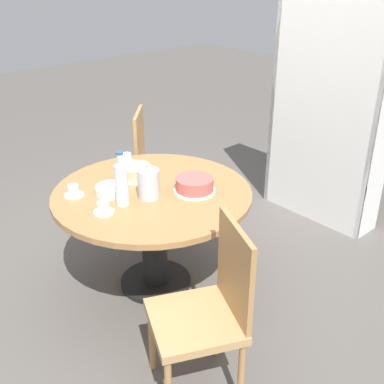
{
  "coord_description": "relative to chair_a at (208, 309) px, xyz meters",
  "views": [
    {
      "loc": [
        2.16,
        -1.6,
        2.02
      ],
      "look_at": [
        0.0,
        0.33,
        0.58
      ],
      "focal_mm": 45.0,
      "sensor_mm": 36.0,
      "label": 1
    }
  ],
  "objects": [
    {
      "name": "ground_plane",
      "position": [
        -0.85,
        0.33,
        -0.49
      ],
      "size": [
        14.0,
        14.0,
        0.0
      ],
      "primitive_type": "plane",
      "color": "#56514C"
    },
    {
      "name": "dining_table",
      "position": [
        -0.85,
        0.33,
        0.06
      ],
      "size": [
        1.24,
        1.24,
        0.7
      ],
      "color": "black",
      "rests_on": "ground_plane"
    },
    {
      "name": "chair_a",
      "position": [
        0.0,
        0.0,
        0.0
      ],
      "size": [
        0.56,
        0.56,
        0.93
      ],
      "rotation": [
        0.0,
        0.0,
        5.84
      ],
      "color": "#A87A47",
      "rests_on": "ground_plane"
    },
    {
      "name": "chair_b",
      "position": [
        -1.56,
        0.91,
        0.0
      ],
      "size": [
        0.59,
        0.59,
        0.93
      ],
      "rotation": [
        0.0,
        0.0,
        8.67
      ],
      "color": "#A87A47",
      "rests_on": "ground_plane"
    },
    {
      "name": "bookshelf",
      "position": [
        -0.71,
        1.97,
        0.42
      ],
      "size": [
        0.96,
        0.28,
        1.82
      ],
      "rotation": [
        0.0,
        0.0,
        3.14
      ],
      "color": "silver",
      "rests_on": "ground_plane"
    },
    {
      "name": "coffee_pot",
      "position": [
        -0.8,
        0.26,
        0.31
      ],
      "size": [
        0.13,
        0.13,
        0.22
      ],
      "color": "silver",
      "rests_on": "dining_table"
    },
    {
      "name": "water_bottle",
      "position": [
        -0.83,
        0.09,
        0.34
      ],
      "size": [
        0.08,
        0.08,
        0.33
      ],
      "color": "silver",
      "rests_on": "dining_table"
    },
    {
      "name": "cake_main",
      "position": [
        -0.67,
        0.52,
        0.25
      ],
      "size": [
        0.26,
        0.26,
        0.09
      ],
      "color": "white",
      "rests_on": "dining_table"
    },
    {
      "name": "cake_second",
      "position": [
        -1.08,
        0.37,
        0.25
      ],
      "size": [
        0.24,
        0.24,
        0.08
      ],
      "color": "white",
      "rests_on": "dining_table"
    },
    {
      "name": "cup_a",
      "position": [
        -0.81,
        -0.05,
        0.24
      ],
      "size": [
        0.12,
        0.12,
        0.07
      ],
      "color": "silver",
      "rests_on": "dining_table"
    },
    {
      "name": "cup_b",
      "position": [
        -1.33,
        0.47,
        0.24
      ],
      "size": [
        0.12,
        0.12,
        0.07
      ],
      "color": "silver",
      "rests_on": "dining_table"
    },
    {
      "name": "cup_c",
      "position": [
        -1.12,
        -0.06,
        0.24
      ],
      "size": [
        0.12,
        0.12,
        0.07
      ],
      "color": "silver",
      "rests_on": "dining_table"
    },
    {
      "name": "plate_stack",
      "position": [
        -0.99,
        0.12,
        0.23
      ],
      "size": [
        0.19,
        0.19,
        0.05
      ],
      "color": "white",
      "rests_on": "dining_table"
    }
  ]
}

